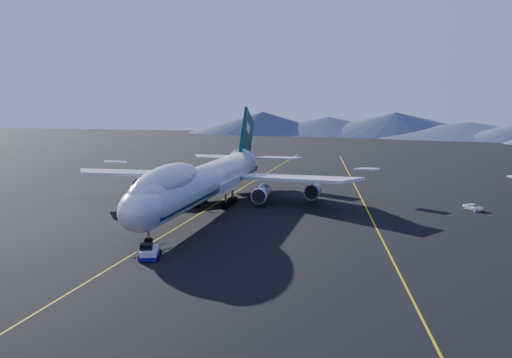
# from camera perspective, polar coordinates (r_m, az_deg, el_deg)

# --- Properties ---
(ground) EXTENTS (500.00, 500.00, 0.00)m
(ground) POSITION_cam_1_polar(r_m,az_deg,el_deg) (110.34, -5.08, -3.14)
(ground) COLOR black
(ground) RESTS_ON ground
(taxiway_line_main) EXTENTS (0.25, 220.00, 0.01)m
(taxiway_line_main) POSITION_cam_1_polar(r_m,az_deg,el_deg) (110.33, -5.08, -3.14)
(taxiway_line_main) COLOR #DCB80C
(taxiway_line_main) RESTS_ON ground
(taxiway_line_side) EXTENTS (28.08, 198.09, 0.01)m
(taxiway_line_side) POSITION_cam_1_polar(r_m,az_deg,el_deg) (114.71, 10.94, -2.82)
(taxiway_line_side) COLOR #DCB80C
(taxiway_line_side) RESTS_ON ground
(boeing_747) EXTENTS (59.62, 72.43, 19.37)m
(boeing_747) POSITION_cam_1_polar(r_m,az_deg,el_deg) (109.38, -5.12, -0.15)
(boeing_747) COLOR silver
(boeing_747) RESTS_ON ground
(pushback_tug) EXTENTS (3.71, 5.20, 2.05)m
(pushback_tug) POSITION_cam_1_polar(r_m,az_deg,el_deg) (79.34, -10.57, -7.29)
(pushback_tug) COLOR silver
(pushback_tug) RESTS_ON ground
(service_van) EXTENTS (4.20, 4.84, 1.24)m
(service_van) POSITION_cam_1_polar(r_m,az_deg,el_deg) (117.45, 20.95, -2.66)
(service_van) COLOR white
(service_van) RESTS_ON ground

